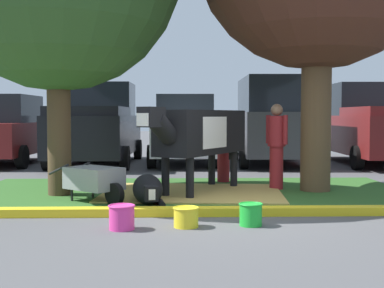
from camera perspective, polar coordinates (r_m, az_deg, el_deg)
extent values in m
plane|color=#4C4C4F|center=(7.84, 3.49, -7.46)|extent=(80.00, 80.00, 0.00)
cube|color=#2D5B23|center=(9.90, -0.14, -5.18)|extent=(8.12, 4.22, 0.02)
cube|color=yellow|center=(7.67, 0.34, -7.24)|extent=(9.32, 0.24, 0.12)
cube|color=tan|center=(9.69, 0.05, -5.27)|extent=(3.40, 2.67, 0.04)
cylinder|color=#4C3823|center=(9.73, -14.05, 1.97)|extent=(0.41, 0.41, 2.52)
cylinder|color=brown|center=(10.22, 13.14, 3.32)|extent=(0.56, 0.56, 2.98)
cube|color=black|center=(9.80, 1.06, 1.31)|extent=(1.80, 2.33, 0.80)
cube|color=white|center=(9.67, 0.63, 1.28)|extent=(1.08, 1.14, 0.56)
cylinder|color=black|center=(8.66, -3.18, 1.73)|extent=(0.60, 0.71, 0.58)
cube|color=black|center=(8.39, -4.38, 2.91)|extent=(0.45, 0.51, 0.32)
cube|color=white|center=(8.22, -5.16, 2.62)|extent=(0.23, 0.21, 0.20)
cylinder|color=black|center=(8.99, -0.23, -3.74)|extent=(0.14, 0.14, 0.73)
cylinder|color=black|center=(9.24, -2.86, -3.56)|extent=(0.14, 0.14, 0.73)
cylinder|color=black|center=(10.51, 4.50, -2.76)|extent=(0.14, 0.14, 0.73)
cylinder|color=black|center=(10.73, 2.13, -2.63)|extent=(0.14, 0.14, 0.73)
cylinder|color=black|center=(10.88, 4.10, 0.16)|extent=(0.06, 0.06, 0.70)
ellipsoid|color=black|center=(8.67, -4.77, -4.84)|extent=(0.63, 1.16, 0.48)
cube|color=black|center=(8.07, -4.40, -5.29)|extent=(0.24, 0.31, 0.22)
cube|color=silver|center=(7.96, -4.32, -5.41)|extent=(0.11, 0.07, 0.16)
cylinder|color=black|center=(8.37, -3.32, -6.37)|extent=(0.15, 0.36, 0.10)
cylinder|color=maroon|center=(10.34, 9.02, -2.56)|extent=(0.26, 0.26, 0.84)
cylinder|color=maroon|center=(10.30, 9.06, 1.38)|extent=(0.34, 0.34, 0.58)
sphere|color=#8C664C|center=(10.29, 9.07, 3.63)|extent=(0.23, 0.23, 0.23)
cylinder|color=maroon|center=(10.15, 9.96, 1.51)|extent=(0.09, 0.09, 0.55)
cylinder|color=maroon|center=(10.45, 8.18, 1.57)|extent=(0.09, 0.09, 0.55)
cylinder|color=maroon|center=(11.35, 3.39, -2.17)|extent=(0.26, 0.26, 0.79)
cylinder|color=maroon|center=(11.31, 3.40, 1.17)|extent=(0.34, 0.34, 0.54)
sphere|color=#8C664C|center=(11.30, 3.40, 3.08)|extent=(0.21, 0.21, 0.21)
cylinder|color=maroon|center=(11.22, 4.42, 1.29)|extent=(0.09, 0.09, 0.51)
cylinder|color=maroon|center=(11.40, 2.39, 1.33)|extent=(0.09, 0.09, 0.51)
cube|color=gray|center=(8.92, -10.46, -3.62)|extent=(1.07, 1.05, 0.36)
cylinder|color=black|center=(8.58, -8.30, -5.35)|extent=(0.34, 0.31, 0.36)
cylinder|color=black|center=(9.33, -10.58, -5.06)|extent=(0.04, 0.04, 0.24)
cylinder|color=black|center=(9.06, -12.74, -5.33)|extent=(0.04, 0.04, 0.24)
cylinder|color=black|center=(9.55, -11.95, -2.47)|extent=(0.42, 0.38, 0.23)
cylinder|color=black|center=(9.29, -14.08, -2.65)|extent=(0.42, 0.38, 0.23)
cylinder|color=#EA3893|center=(6.80, -7.53, -7.83)|extent=(0.32, 0.32, 0.30)
torus|color=#EA3893|center=(6.78, -7.54, -6.58)|extent=(0.34, 0.34, 0.02)
cylinder|color=yellow|center=(6.89, -0.64, -7.88)|extent=(0.32, 0.32, 0.25)
torus|color=yellow|center=(6.86, -0.64, -6.86)|extent=(0.34, 0.34, 0.02)
cylinder|color=green|center=(7.01, 6.30, -7.56)|extent=(0.29, 0.29, 0.28)
torus|color=green|center=(6.99, 6.31, -6.41)|extent=(0.32, 0.32, 0.02)
cube|color=maroon|center=(16.54, -19.27, 0.63)|extent=(1.91, 4.44, 0.90)
cube|color=black|center=(16.53, -19.32, 3.57)|extent=(1.64, 2.24, 0.80)
cylinder|color=black|center=(17.67, -14.97, -0.62)|extent=(0.24, 0.65, 0.64)
cylinder|color=black|center=(14.93, -17.75, -1.33)|extent=(0.24, 0.65, 0.64)
cube|color=black|center=(15.77, -10.06, 1.00)|extent=(2.14, 5.45, 1.10)
cube|color=black|center=(16.70, -9.55, 4.72)|extent=(1.89, 1.85, 1.00)
cube|color=black|center=(14.57, -10.90, 3.46)|extent=(1.97, 2.75, 0.24)
cylinder|color=black|center=(17.71, -12.27, -0.58)|extent=(0.24, 0.65, 0.64)
cylinder|color=black|center=(17.41, -5.82, -0.58)|extent=(0.24, 0.65, 0.64)
cylinder|color=black|center=(14.31, -15.19, -1.48)|extent=(0.24, 0.65, 0.64)
cylinder|color=black|center=(13.93, -7.21, -1.52)|extent=(0.24, 0.65, 0.64)
cube|color=silver|center=(15.71, -0.71, 0.68)|extent=(1.91, 4.44, 0.90)
cube|color=black|center=(15.70, -0.72, 3.78)|extent=(1.64, 2.24, 0.80)
cylinder|color=black|center=(17.19, -3.68, -0.62)|extent=(0.24, 0.65, 0.64)
cylinder|color=black|center=(17.18, 2.33, -0.62)|extent=(0.24, 0.65, 0.64)
cylinder|color=black|center=(14.35, -4.35, -1.36)|extent=(0.24, 0.65, 0.64)
cylinder|color=black|center=(14.33, 2.85, -1.36)|extent=(0.24, 0.65, 0.64)
cube|color=#3D3D42|center=(15.81, 8.46, 1.20)|extent=(2.02, 4.65, 1.20)
cube|color=black|center=(15.81, 8.49, 5.19)|extent=(1.75, 3.24, 1.00)
cylinder|color=black|center=(17.21, 4.56, -0.62)|extent=(0.24, 0.65, 0.64)
cylinder|color=black|center=(17.47, 10.78, -0.61)|extent=(0.24, 0.65, 0.64)
cylinder|color=black|center=(14.24, 5.57, -1.40)|extent=(0.24, 0.65, 0.64)
cylinder|color=black|center=(14.56, 13.03, -1.37)|extent=(0.24, 0.65, 0.64)
cube|color=maroon|center=(16.57, 18.77, 0.98)|extent=(2.14, 5.45, 1.10)
cube|color=black|center=(17.47, 17.82, 4.55)|extent=(1.89, 1.85, 1.00)
cylinder|color=black|center=(17.99, 13.90, -0.54)|extent=(0.24, 0.65, 0.64)
cylinder|color=black|center=(18.59, 19.89, -0.52)|extent=(0.24, 0.65, 0.64)
cylinder|color=black|center=(14.62, 17.27, -1.41)|extent=(0.24, 0.65, 0.64)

